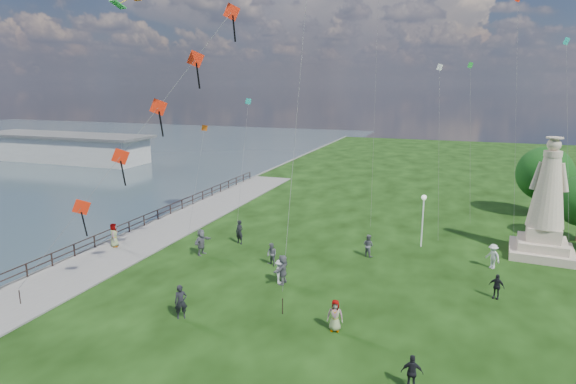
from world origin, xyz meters
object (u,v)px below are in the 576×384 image
at_px(person_1, 272,254).
at_px(person_6, 239,232).
at_px(person_7, 368,245).
at_px(person_2, 280,272).
at_px(pier_pavilion, 65,147).
at_px(person_4, 335,315).
at_px(person_8, 493,256).
at_px(lamppost, 423,210).
at_px(person_5, 201,242).
at_px(person_10, 114,236).
at_px(statue, 546,212).
at_px(person_9, 497,286).
at_px(person_3, 412,372).
at_px(person_11, 283,269).
at_px(person_0, 181,302).

relative_size(person_1, person_6, 0.84).
distance_m(person_6, person_7, 9.80).
xyz_separation_m(person_2, person_7, (4.21, 6.58, 0.04)).
height_order(pier_pavilion, person_4, pier_pavilion).
xyz_separation_m(person_4, person_7, (-0.43, 11.07, -0.01)).
height_order(person_1, person_8, person_8).
bearing_deg(lamppost, pier_pavilion, 156.65).
height_order(person_5, person_6, person_5).
bearing_deg(person_1, person_10, -149.96).
height_order(person_4, person_6, person_6).
bearing_deg(person_10, person_6, -90.76).
xyz_separation_m(statue, person_9, (-3.44, -8.72, -2.47)).
distance_m(person_5, person_6, 3.49).
relative_size(pier_pavilion, person_7, 18.67).
bearing_deg(person_2, person_3, -140.00).
distance_m(person_4, person_5, 13.82).
relative_size(person_6, person_9, 1.25).
distance_m(person_1, person_3, 14.80).
relative_size(person_4, person_8, 0.97).
bearing_deg(lamppost, person_1, -141.10).
bearing_deg(person_3, person_2, -50.85).
relative_size(lamppost, person_6, 2.16).
bearing_deg(person_11, person_0, -26.92).
height_order(pier_pavilion, person_6, pier_pavilion).
bearing_deg(person_7, person_6, 27.83).
xyz_separation_m(person_9, person_10, (-26.30, -0.31, 0.16)).
bearing_deg(statue, person_5, -155.90).
bearing_deg(person_10, person_2, -124.63).
relative_size(person_3, person_5, 0.79).
distance_m(person_2, person_3, 11.84).
bearing_deg(person_11, lamppost, 146.32).
height_order(person_8, person_10, person_10).
distance_m(person_4, person_8, 13.96).
distance_m(person_3, person_7, 15.28).
distance_m(person_4, person_11, 6.35).
bearing_deg(person_10, person_4, -135.82).
xyz_separation_m(person_6, person_7, (9.78, 0.59, -0.12)).
height_order(person_5, person_9, person_5).
bearing_deg(person_7, statue, -135.06).
distance_m(person_1, person_11, 3.13).
relative_size(person_0, person_5, 0.96).
distance_m(person_6, person_11, 8.28).
relative_size(person_5, person_9, 1.29).
height_order(pier_pavilion, person_0, pier_pavilion).
distance_m(lamppost, person_7, 5.25).
bearing_deg(person_2, lamppost, -44.53).
bearing_deg(lamppost, person_2, -127.14).
distance_m(statue, person_4, 19.20).
xyz_separation_m(person_5, person_6, (1.51, 3.15, -0.03)).
distance_m(lamppost, person_9, 9.40).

